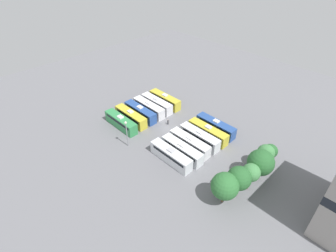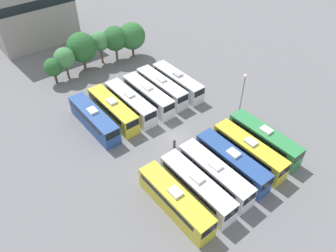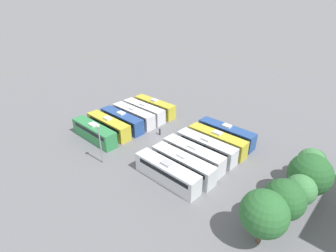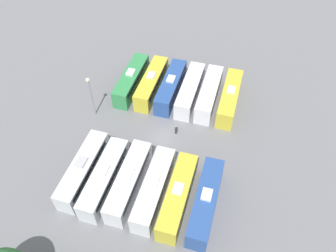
{
  "view_description": "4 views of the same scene",
  "coord_description": "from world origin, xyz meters",
  "px_view_note": "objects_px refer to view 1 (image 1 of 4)",
  "views": [
    {
      "loc": [
        38.82,
        40.08,
        41.56
      ],
      "look_at": [
        1.66,
        1.81,
        2.78
      ],
      "focal_mm": 28.0,
      "sensor_mm": 36.0,
      "label": 1
    },
    {
      "loc": [
        -23.04,
        -26.92,
        33.0
      ],
      "look_at": [
        -1.38,
        0.15,
        2.86
      ],
      "focal_mm": 35.0,
      "sensor_mm": 36.0,
      "label": 2
    },
    {
      "loc": [
        30.74,
        30.51,
        25.42
      ],
      "look_at": [
        -1.13,
        1.09,
        3.01
      ],
      "focal_mm": 28.0,
      "sensor_mm": 36.0,
      "label": 3
    },
    {
      "loc": [
        -9.28,
        29.41,
        37.06
      ],
      "look_at": [
        -0.84,
        0.3,
        3.26
      ],
      "focal_mm": 35.0,
      "sensor_mm": 36.0,
      "label": 4
    }
  ],
  "objects_px": {
    "bus_10": "(182,150)",
    "bus_0": "(165,100)",
    "bus_7": "(208,132)",
    "tree_5": "(225,186)",
    "bus_2": "(149,108)",
    "tree_4": "(239,178)",
    "bus_8": "(199,137)",
    "worker_person": "(168,122)",
    "bus_11": "(171,156)",
    "tree_3": "(251,173)",
    "bus_1": "(157,104)",
    "tree_0": "(270,151)",
    "bus_6": "(216,126)",
    "bus_5": "(121,122)",
    "light_pole": "(126,130)",
    "tree_1": "(266,153)",
    "tree_2": "(261,163)",
    "bus_3": "(140,112)",
    "bus_9": "(190,143)",
    "bus_4": "(131,116)"
  },
  "relations": [
    {
      "from": "bus_3",
      "to": "bus_11",
      "type": "relative_size",
      "value": 1.0
    },
    {
      "from": "bus_9",
      "to": "tree_0",
      "type": "relative_size",
      "value": 2.3
    },
    {
      "from": "bus_8",
      "to": "worker_person",
      "type": "xyz_separation_m",
      "value": [
        0.14,
        -10.95,
        -0.96
      ]
    },
    {
      "from": "bus_3",
      "to": "bus_9",
      "type": "bearing_deg",
      "value": 89.43
    },
    {
      "from": "tree_4",
      "to": "tree_3",
      "type": "bearing_deg",
      "value": 164.65
    },
    {
      "from": "bus_1",
      "to": "bus_11",
      "type": "relative_size",
      "value": 1.0
    },
    {
      "from": "light_pole",
      "to": "bus_2",
      "type": "bearing_deg",
      "value": -150.13
    },
    {
      "from": "bus_7",
      "to": "bus_0",
      "type": "bearing_deg",
      "value": -99.86
    },
    {
      "from": "bus_8",
      "to": "tree_4",
      "type": "height_order",
      "value": "tree_4"
    },
    {
      "from": "bus_2",
      "to": "tree_2",
      "type": "xyz_separation_m",
      "value": [
        0.39,
        35.16,
        2.89
      ]
    },
    {
      "from": "bus_9",
      "to": "bus_1",
      "type": "bearing_deg",
      "value": -108.95
    },
    {
      "from": "bus_8",
      "to": "bus_0",
      "type": "bearing_deg",
      "value": -108.67
    },
    {
      "from": "bus_11",
      "to": "tree_1",
      "type": "distance_m",
      "value": 20.42
    },
    {
      "from": "bus_1",
      "to": "tree_0",
      "type": "bearing_deg",
      "value": 94.63
    },
    {
      "from": "tree_3",
      "to": "bus_7",
      "type": "bearing_deg",
      "value": -114.43
    },
    {
      "from": "bus_10",
      "to": "light_pole",
      "type": "height_order",
      "value": "light_pole"
    },
    {
      "from": "bus_8",
      "to": "tree_0",
      "type": "height_order",
      "value": "tree_0"
    },
    {
      "from": "bus_5",
      "to": "bus_0",
      "type": "bearing_deg",
      "value": -178.9
    },
    {
      "from": "bus_5",
      "to": "tree_5",
      "type": "height_order",
      "value": "tree_5"
    },
    {
      "from": "tree_2",
      "to": "light_pole",
      "type": "bearing_deg",
      "value": -64.71
    },
    {
      "from": "tree_2",
      "to": "bus_1",
      "type": "bearing_deg",
      "value": -95.65
    },
    {
      "from": "tree_3",
      "to": "bus_0",
      "type": "bearing_deg",
      "value": -106.8
    },
    {
      "from": "bus_0",
      "to": "bus_11",
      "type": "bearing_deg",
      "value": 49.51
    },
    {
      "from": "bus_10",
      "to": "tree_1",
      "type": "distance_m",
      "value": 18.19
    },
    {
      "from": "bus_4",
      "to": "worker_person",
      "type": "distance_m",
      "value": 10.26
    },
    {
      "from": "tree_5",
      "to": "bus_5",
      "type": "bearing_deg",
      "value": -90.87
    },
    {
      "from": "bus_6",
      "to": "bus_7",
      "type": "relative_size",
      "value": 1.0
    },
    {
      "from": "bus_7",
      "to": "tree_5",
      "type": "xyz_separation_m",
      "value": [
        13.56,
        14.54,
        2.66
      ]
    },
    {
      "from": "bus_1",
      "to": "bus_2",
      "type": "height_order",
      "value": "same"
    },
    {
      "from": "bus_6",
      "to": "bus_8",
      "type": "bearing_deg",
      "value": 0.26
    },
    {
      "from": "tree_3",
      "to": "bus_3",
      "type": "bearing_deg",
      "value": -91.68
    },
    {
      "from": "tree_1",
      "to": "tree_2",
      "type": "distance_m",
      "value": 4.01
    },
    {
      "from": "bus_7",
      "to": "tree_5",
      "type": "height_order",
      "value": "tree_5"
    },
    {
      "from": "bus_5",
      "to": "tree_2",
      "type": "relative_size",
      "value": 1.51
    },
    {
      "from": "bus_3",
      "to": "bus_10",
      "type": "relative_size",
      "value": 1.0
    },
    {
      "from": "bus_2",
      "to": "light_pole",
      "type": "relative_size",
      "value": 1.55
    },
    {
      "from": "bus_1",
      "to": "tree_2",
      "type": "distance_m",
      "value": 35.53
    },
    {
      "from": "bus_2",
      "to": "tree_4",
      "type": "distance_m",
      "value": 35.33
    },
    {
      "from": "bus_1",
      "to": "bus_2",
      "type": "bearing_deg",
      "value": 1.47
    },
    {
      "from": "bus_5",
      "to": "bus_10",
      "type": "height_order",
      "value": "same"
    },
    {
      "from": "bus_10",
      "to": "bus_0",
      "type": "bearing_deg",
      "value": -123.88
    },
    {
      "from": "bus_7",
      "to": "tree_5",
      "type": "bearing_deg",
      "value": 47.0
    },
    {
      "from": "bus_9",
      "to": "tree_4",
      "type": "height_order",
      "value": "tree_4"
    },
    {
      "from": "bus_6",
      "to": "tree_5",
      "type": "relative_size",
      "value": 1.59
    },
    {
      "from": "bus_0",
      "to": "worker_person",
      "type": "height_order",
      "value": "bus_0"
    },
    {
      "from": "tree_3",
      "to": "bus_1",
      "type": "bearing_deg",
      "value": -101.73
    },
    {
      "from": "bus_6",
      "to": "bus_8",
      "type": "distance_m",
      "value": 6.52
    },
    {
      "from": "bus_5",
      "to": "tree_5",
      "type": "distance_m",
      "value": 33.51
    },
    {
      "from": "bus_1",
      "to": "tree_2",
      "type": "xyz_separation_m",
      "value": [
        3.49,
        35.24,
        2.89
      ]
    },
    {
      "from": "bus_6",
      "to": "bus_11",
      "type": "xyz_separation_m",
      "value": [
        16.2,
        -0.12,
        0.0
      ]
    }
  ]
}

